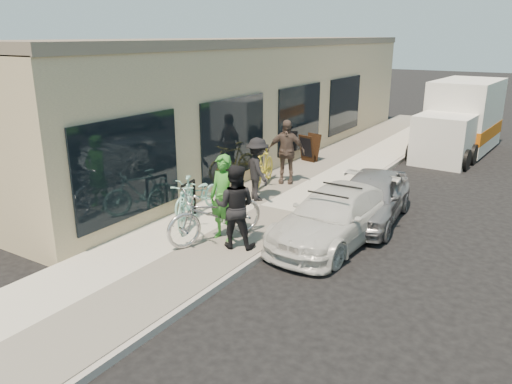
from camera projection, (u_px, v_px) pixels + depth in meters
The scene contains 17 objects.
ground at pixel (267, 274), 9.46m from camera, with size 120.00×120.00×0.00m, color black.
sidewalk at pixel (260, 208), 12.87m from camera, with size 3.00×34.00×0.15m, color #BAB7A8.
curb at pixel (315, 219), 12.09m from camera, with size 0.12×34.00×0.13m, color #A39D95.
storefront at pixel (257, 99), 17.93m from camera, with size 3.60×20.00×4.22m.
bike_rack at pixel (188, 196), 11.79m from camera, with size 0.16×0.63×0.89m.
sandwich_board at pixel (309, 148), 17.16m from camera, with size 0.68×0.68×0.93m.
sedan_white at pixel (335, 216), 10.83m from camera, with size 1.91×4.10×1.20m.
sedan_silver at pixel (371, 197), 12.01m from camera, with size 1.44×3.58×1.22m, color gray.
moving_truck at pixel (461, 121), 18.88m from camera, with size 2.37×5.62×2.71m.
tandem_bike at pixel (216, 214), 10.47m from camera, with size 0.79×2.27×1.19m, color silver.
woman_rider at pixel (224, 198), 10.47m from camera, with size 0.67×0.44×1.84m, color #36892D.
man_standing at pixel (235, 206), 10.09m from camera, with size 0.85×0.66×1.74m, color black.
cruiser_bike_a at pixel (186, 202), 11.39m from camera, with size 0.51×1.79×1.08m, color #8ED5C4.
cruiser_bike_b at pixel (198, 195), 12.19m from camera, with size 0.59×1.71×0.90m, color #8ED5C4.
cruiser_bike_c at pixel (264, 166), 14.46m from camera, with size 0.52×1.84×1.10m, color gold.
bystander_a at pixel (258, 169), 13.03m from camera, with size 1.07×0.62×1.66m, color black.
bystander_b at pixel (286, 152), 14.53m from camera, with size 1.10×0.46×1.87m, color #4E3F38.
Camera 1 is at (4.36, -7.35, 4.34)m, focal length 35.00 mm.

